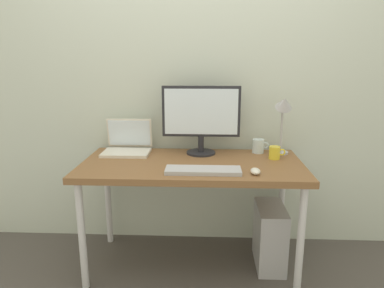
# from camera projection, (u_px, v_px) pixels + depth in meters

# --- Properties ---
(ground_plane) EXTENTS (6.00, 6.00, 0.00)m
(ground_plane) POSITION_uv_depth(u_px,v_px,m) (192.00, 264.00, 2.45)
(ground_plane) COLOR #4C4742
(back_wall) EXTENTS (4.40, 0.04, 2.60)m
(back_wall) POSITION_uv_depth(u_px,v_px,m) (195.00, 69.00, 2.53)
(back_wall) COLOR silver
(back_wall) RESTS_ON ground_plane
(desk) EXTENTS (1.41, 0.68, 0.73)m
(desk) POSITION_uv_depth(u_px,v_px,m) (192.00, 172.00, 2.29)
(desk) COLOR brown
(desk) RESTS_ON ground_plane
(monitor) EXTENTS (0.53, 0.20, 0.47)m
(monitor) POSITION_uv_depth(u_px,v_px,m) (201.00, 116.00, 2.41)
(monitor) COLOR #232328
(monitor) RESTS_ON desk
(laptop) EXTENTS (0.32, 0.26, 0.23)m
(laptop) POSITION_uv_depth(u_px,v_px,m) (128.00, 144.00, 2.50)
(laptop) COLOR silver
(laptop) RESTS_ON desk
(desk_lamp) EXTENTS (0.11, 0.16, 0.42)m
(desk_lamp) POSITION_uv_depth(u_px,v_px,m) (284.00, 112.00, 2.38)
(desk_lamp) COLOR #B2B2B7
(desk_lamp) RESTS_ON desk
(keyboard) EXTENTS (0.44, 0.14, 0.02)m
(keyboard) POSITION_uv_depth(u_px,v_px,m) (203.00, 170.00, 2.07)
(keyboard) COLOR #B2B2B7
(keyboard) RESTS_ON desk
(mouse) EXTENTS (0.06, 0.09, 0.03)m
(mouse) POSITION_uv_depth(u_px,v_px,m) (255.00, 171.00, 2.04)
(mouse) COLOR silver
(mouse) RESTS_ON desk
(coffee_mug) EXTENTS (0.11, 0.07, 0.08)m
(coffee_mug) POSITION_uv_depth(u_px,v_px,m) (275.00, 153.00, 2.34)
(coffee_mug) COLOR yellow
(coffee_mug) RESTS_ON desk
(glass_cup) EXTENTS (0.12, 0.08, 0.10)m
(glass_cup) POSITION_uv_depth(u_px,v_px,m) (258.00, 146.00, 2.49)
(glass_cup) COLOR silver
(glass_cup) RESTS_ON desk
(computer_tower) EXTENTS (0.18, 0.36, 0.42)m
(computer_tower) POSITION_uv_depth(u_px,v_px,m) (270.00, 236.00, 2.39)
(computer_tower) COLOR #B2B2B7
(computer_tower) RESTS_ON ground_plane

